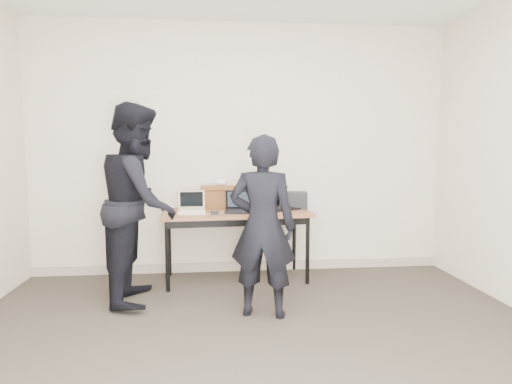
{
  "coord_description": "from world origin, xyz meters",
  "views": [
    {
      "loc": [
        -0.3,
        -2.43,
        1.38
      ],
      "look_at": [
        0.1,
        1.6,
        0.95
      ],
      "focal_mm": 30.0,
      "sensor_mm": 36.0,
      "label": 1
    }
  ],
  "objects": [
    {
      "name": "room",
      "position": [
        0.0,
        0.0,
        1.35
      ],
      "size": [
        4.6,
        4.6,
        2.8
      ],
      "color": "#3B352D",
      "rests_on": "ground"
    },
    {
      "name": "desk",
      "position": [
        -0.08,
        1.91,
        0.66
      ],
      "size": [
        1.54,
        0.75,
        0.72
      ],
      "rotation": [
        0.0,
        0.0,
        0.07
      ],
      "color": "brown",
      "rests_on": "ground"
    },
    {
      "name": "laptop_beige",
      "position": [
        -0.53,
        1.87,
        0.76
      ],
      "size": [
        0.28,
        0.27,
        0.22
      ],
      "rotation": [
        0.0,
        0.0,
        0.04
      ],
      "color": "beige",
      "rests_on": "desk"
    },
    {
      "name": "laptop_center",
      "position": [
        -0.05,
        1.86,
        0.77
      ],
      "size": [
        0.31,
        0.3,
        0.22
      ],
      "rotation": [
        0.0,
        0.0,
        -0.1
      ],
      "color": "black",
      "rests_on": "desk"
    },
    {
      "name": "laptop_right",
      "position": [
        0.39,
        2.04,
        0.77
      ],
      "size": [
        0.42,
        0.42,
        0.23
      ],
      "rotation": [
        0.0,
        0.0,
        0.49
      ],
      "color": "black",
      "rests_on": "desk"
    },
    {
      "name": "leather_satchel",
      "position": [
        -0.26,
        2.14,
        0.85
      ],
      "size": [
        0.37,
        0.19,
        0.25
      ],
      "rotation": [
        0.0,
        0.0,
        -0.04
      ],
      "color": "brown",
      "rests_on": "desk"
    },
    {
      "name": "tissue",
      "position": [
        -0.23,
        2.14,
        1.0
      ],
      "size": [
        0.14,
        0.11,
        0.08
      ],
      "primitive_type": "ellipsoid",
      "rotation": [
        0.0,
        0.0,
        -0.06
      ],
      "color": "white",
      "rests_on": "leather_satchel"
    },
    {
      "name": "equipment_box",
      "position": [
        0.55,
        2.1,
        0.8
      ],
      "size": [
        0.33,
        0.29,
        0.17
      ],
      "primitive_type": "cube",
      "rotation": [
        0.0,
        0.0,
        -0.16
      ],
      "color": "black",
      "rests_on": "desk"
    },
    {
      "name": "power_brick",
      "position": [
        -0.3,
        1.74,
        0.73
      ],
      "size": [
        0.08,
        0.05,
        0.03
      ],
      "primitive_type": "cube",
      "rotation": [
        0.0,
        0.0,
        0.06
      ],
      "color": "black",
      "rests_on": "desk"
    },
    {
      "name": "cables",
      "position": [
        -0.03,
        1.91,
        0.72
      ],
      "size": [
        1.15,
        0.45,
        0.01
      ],
      "rotation": [
        0.0,
        0.0,
        0.07
      ],
      "color": "black",
      "rests_on": "desk"
    },
    {
      "name": "person_typist",
      "position": [
        0.09,
        0.95,
        0.74
      ],
      "size": [
        0.61,
        0.48,
        1.48
      ],
      "primitive_type": "imported",
      "rotation": [
        0.0,
        0.0,
        2.89
      ],
      "color": "black",
      "rests_on": "ground"
    },
    {
      "name": "person_observer",
      "position": [
        -0.97,
        1.44,
        0.88
      ],
      "size": [
        0.68,
        0.86,
        1.76
      ],
      "primitive_type": "imported",
      "rotation": [
        0.0,
        0.0,
        1.58
      ],
      "color": "black",
      "rests_on": "ground"
    },
    {
      "name": "baseboard",
      "position": [
        0.0,
        2.23,
        0.05
      ],
      "size": [
        4.5,
        0.03,
        0.1
      ],
      "primitive_type": "cube",
      "color": "#ACA48F",
      "rests_on": "ground"
    }
  ]
}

